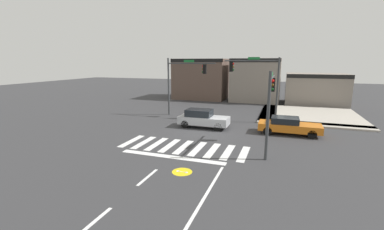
{
  "coord_description": "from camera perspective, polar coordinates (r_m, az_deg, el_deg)",
  "views": [
    {
      "loc": [
        6.19,
        -20.29,
        5.73
      ],
      "look_at": [
        -1.31,
        0.98,
        1.09
      ],
      "focal_mm": 24.3,
      "sensor_mm": 36.0,
      "label": 1
    }
  ],
  "objects": [
    {
      "name": "traffic_signal_northeast",
      "position": [
        25.66,
        14.15,
        8.09
      ],
      "size": [
        5.17,
        0.32,
        6.15
      ],
      "rotation": [
        0.0,
        0.0,
        3.14
      ],
      "color": "#383A3D",
      "rests_on": "ground_plane"
    },
    {
      "name": "ground_plane",
      "position": [
        21.97,
        2.38,
        -3.49
      ],
      "size": [
        120.0,
        120.0,
        0.0
      ],
      "primitive_type": "plane",
      "color": "#353538"
    },
    {
      "name": "car_orange",
      "position": [
        22.24,
        20.39,
        -2.18
      ],
      "size": [
        4.78,
        1.85,
        1.37
      ],
      "color": "orange",
      "rests_on": "ground_plane"
    },
    {
      "name": "bike_detector_marking",
      "position": [
        14.1,
        -2.18,
        -12.35
      ],
      "size": [
        1.08,
        1.08,
        0.01
      ],
      "color": "yellow",
      "rests_on": "ground_plane"
    },
    {
      "name": "car_silver",
      "position": [
        22.95,
        2.34,
        -0.75
      ],
      "size": [
        4.37,
        1.8,
        1.6
      ],
      "color": "#B7BABF",
      "rests_on": "ground_plane"
    },
    {
      "name": "crosswalk_near",
      "position": [
        17.9,
        -1.89,
        -7.03
      ],
      "size": [
        8.67,
        3.01,
        0.01
      ],
      "color": "silver",
      "rests_on": "ground_plane"
    },
    {
      "name": "storefront_row",
      "position": [
        39.77,
        11.16,
        7.27
      ],
      "size": [
        24.21,
        6.86,
        6.17
      ],
      "color": "brown",
      "rests_on": "ground_plane"
    },
    {
      "name": "traffic_signal_southeast",
      "position": [
        17.21,
        16.87,
        3.96
      ],
      "size": [
        0.32,
        5.09,
        5.22
      ],
      "rotation": [
        0.0,
        0.0,
        1.57
      ],
      "color": "#383A3D",
      "rests_on": "ground_plane"
    },
    {
      "name": "traffic_signal_northwest",
      "position": [
        27.46,
        -1.78,
        8.38
      ],
      "size": [
        5.27,
        0.32,
        6.1
      ],
      "color": "#383A3D",
      "rests_on": "ground_plane"
    },
    {
      "name": "curb_corner_northeast",
      "position": [
        30.33,
        23.42,
        -0.08
      ],
      "size": [
        10.0,
        10.6,
        0.15
      ],
      "color": "#B2AA9E",
      "rests_on": "ground_plane"
    },
    {
      "name": "lane_markings",
      "position": [
        10.78,
        -13.35,
        -20.81
      ],
      "size": [
        6.8,
        24.25,
        0.01
      ],
      "color": "white",
      "rests_on": "ground_plane"
    }
  ]
}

